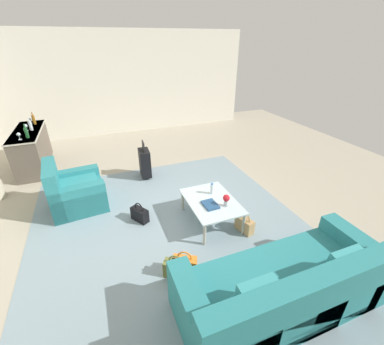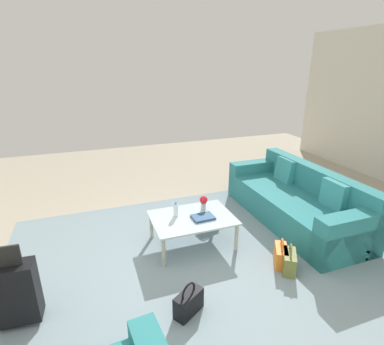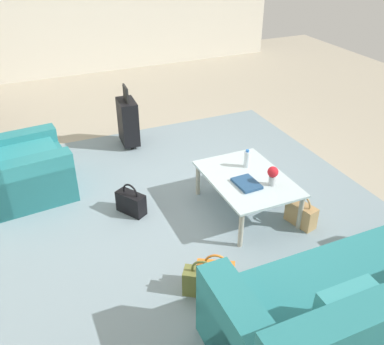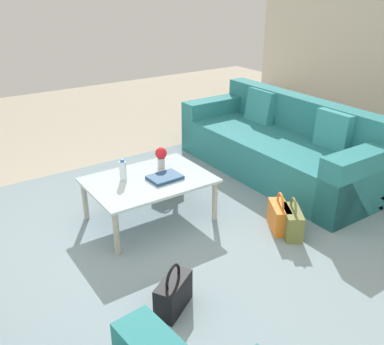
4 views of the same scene
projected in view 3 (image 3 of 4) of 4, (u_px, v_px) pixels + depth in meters
name	position (u px, v px, depth m)	size (l,w,h in m)	color
ground_plane	(188.00, 201.00, 4.78)	(12.00, 12.00, 0.00)	#A89E89
area_rug	(193.00, 237.00, 4.24)	(5.20, 4.40, 0.01)	gray
couch	(383.00, 307.00, 3.11)	(0.99, 2.45, 0.84)	teal
armchair	(18.00, 171.00, 4.75)	(0.99, 0.99, 0.91)	teal
coffee_table	(247.00, 181.00, 4.45)	(1.09, 0.78, 0.42)	silver
water_bottle	(247.00, 159.00, 4.57)	(0.06, 0.06, 0.20)	silver
coffee_table_book	(247.00, 183.00, 4.29)	(0.29, 0.21, 0.03)	navy
flower_vase	(273.00, 174.00, 4.24)	(0.11, 0.11, 0.21)	#B2B7BC
suitcase_black	(128.00, 121.00, 5.78)	(0.41, 0.24, 0.85)	black
handbag_orange	(215.00, 275.00, 3.61)	(0.28, 0.35, 0.36)	orange
handbag_tan	(301.00, 214.00, 4.36)	(0.34, 0.21, 0.36)	tan
handbag_olive	(203.00, 282.00, 3.55)	(0.30, 0.34, 0.36)	olive
handbag_black	(131.00, 202.00, 4.54)	(0.35, 0.29, 0.36)	black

